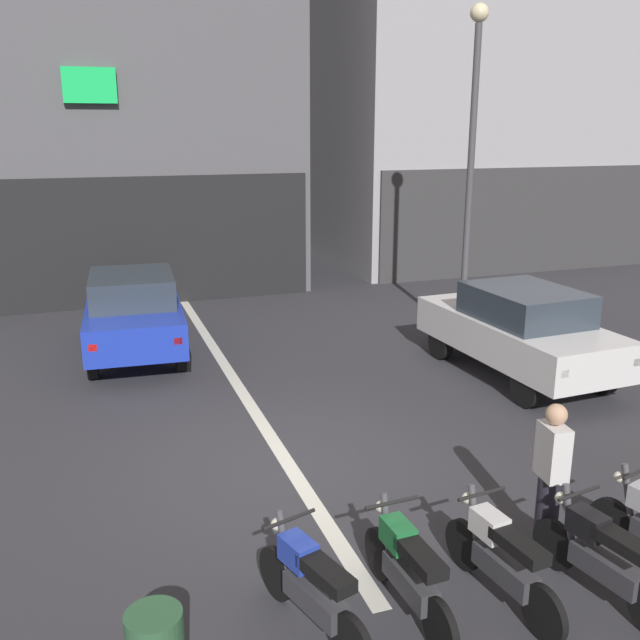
% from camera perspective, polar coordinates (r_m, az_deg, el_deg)
% --- Properties ---
extents(ground_plane, '(120.00, 120.00, 0.00)m').
position_cam_1_polar(ground_plane, '(9.38, -2.48, -12.02)').
color(ground_plane, '#333338').
extents(lane_centre_line, '(0.20, 18.00, 0.01)m').
position_cam_1_polar(lane_centre_line, '(14.82, -9.15, -1.65)').
color(lane_centre_line, silver).
rests_on(lane_centre_line, ground).
extents(building_far_right, '(10.33, 8.71, 12.56)m').
position_cam_1_polar(building_far_right, '(25.74, 11.81, 19.55)').
color(building_far_right, '#9E9EA3').
rests_on(building_far_right, ground).
extents(car_blue_crossing_near, '(2.01, 4.20, 1.64)m').
position_cam_1_polar(car_blue_crossing_near, '(14.03, -15.11, 0.76)').
color(car_blue_crossing_near, black).
rests_on(car_blue_crossing_near, ground).
extents(car_white_parked_kerbside, '(1.97, 4.18, 1.64)m').
position_cam_1_polar(car_white_parked_kerbside, '(12.83, 16.10, -0.68)').
color(car_white_parked_kerbside, black).
rests_on(car_white_parked_kerbside, ground).
extents(street_lamp, '(0.36, 0.36, 6.65)m').
position_cam_1_polar(street_lamp, '(14.68, 12.42, 14.11)').
color(street_lamp, '#47474C').
rests_on(street_lamp, ground).
extents(motorcycle_blue_row_leftmost, '(0.65, 1.62, 0.98)m').
position_cam_1_polar(motorcycle_blue_row_leftmost, '(6.51, -0.77, -21.07)').
color(motorcycle_blue_row_leftmost, black).
rests_on(motorcycle_blue_row_leftmost, ground).
extents(motorcycle_green_row_left_mid, '(0.55, 1.67, 0.98)m').
position_cam_1_polar(motorcycle_green_row_left_mid, '(6.76, 7.19, -19.66)').
color(motorcycle_green_row_left_mid, black).
rests_on(motorcycle_green_row_left_mid, ground).
extents(motorcycle_white_row_centre, '(0.55, 1.67, 0.98)m').
position_cam_1_polar(motorcycle_white_row_centre, '(7.06, 14.68, -18.40)').
color(motorcycle_white_row_centre, black).
rests_on(motorcycle_white_row_centre, ground).
extents(motorcycle_black_row_right_mid, '(0.55, 1.66, 0.98)m').
position_cam_1_polar(motorcycle_black_row_right_mid, '(7.36, 22.19, -17.58)').
color(motorcycle_black_row_right_mid, black).
rests_on(motorcycle_black_row_right_mid, ground).
extents(person_by_motorcycles, '(0.27, 0.39, 1.67)m').
position_cam_1_polar(person_by_motorcycles, '(7.70, 18.44, -12.22)').
color(person_by_motorcycles, '#23232D').
rests_on(person_by_motorcycles, ground).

